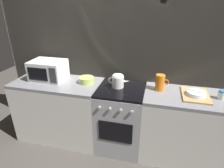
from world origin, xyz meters
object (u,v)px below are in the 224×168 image
at_px(kettle, 118,81).
at_px(spice_jar, 221,95).
at_px(dish_pile, 196,94).
at_px(pitcher, 160,83).
at_px(mixing_bowl, 86,80).
at_px(stove_unit, 120,118).
at_px(microwave, 48,70).

xyz_separation_m(kettle, spice_jar, (1.19, -0.03, -0.03)).
height_order(dish_pile, spice_jar, spice_jar).
bearing_deg(pitcher, mixing_bowl, -179.38).
height_order(stove_unit, microwave, microwave).
relative_size(stove_unit, mixing_bowl, 4.50).
distance_m(kettle, spice_jar, 1.19).
relative_size(kettle, dish_pile, 0.71).
xyz_separation_m(mixing_bowl, dish_pile, (1.37, -0.06, -0.02)).
bearing_deg(microwave, kettle, -0.97).
relative_size(stove_unit, kettle, 3.16).
bearing_deg(kettle, microwave, 179.03).
height_order(pitcher, dish_pile, pitcher).
xyz_separation_m(mixing_bowl, pitcher, (0.96, 0.01, 0.06)).
xyz_separation_m(stove_unit, spice_jar, (1.14, 0.01, 0.50)).
bearing_deg(mixing_bowl, kettle, -3.86).
distance_m(pitcher, spice_jar, 0.68).
relative_size(stove_unit, microwave, 1.96).
xyz_separation_m(microwave, pitcher, (1.51, 0.02, -0.03)).
height_order(kettle, pitcher, pitcher).
height_order(kettle, dish_pile, kettle).
xyz_separation_m(stove_unit, mixing_bowl, (-0.49, 0.07, 0.49)).
bearing_deg(mixing_bowl, spice_jar, -2.03).
height_order(kettle, spice_jar, kettle).
bearing_deg(pitcher, stove_unit, -170.57).
distance_m(stove_unit, mixing_bowl, 0.70).
bearing_deg(dish_pile, pitcher, 170.81).
xyz_separation_m(microwave, spice_jar, (2.18, -0.05, -0.08)).
relative_size(mixing_bowl, pitcher, 1.00).
distance_m(stove_unit, microwave, 1.19).
bearing_deg(mixing_bowl, microwave, -178.67).
bearing_deg(mixing_bowl, pitcher, 0.62).
height_order(microwave, mixing_bowl, microwave).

